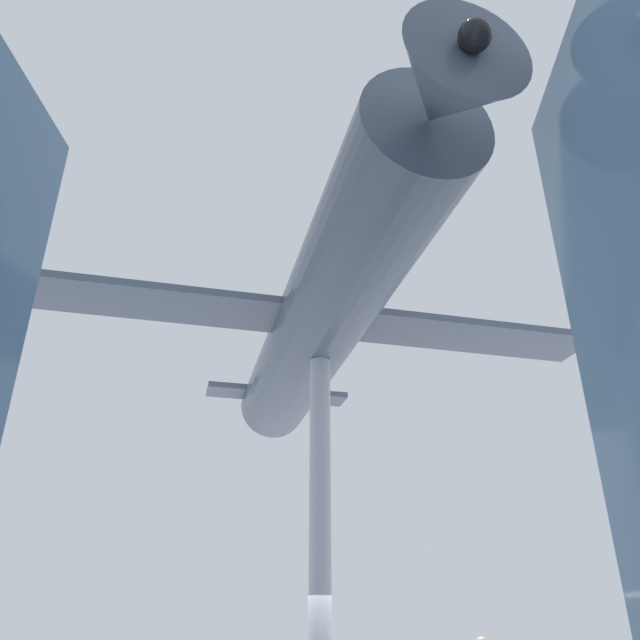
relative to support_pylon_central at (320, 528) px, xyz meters
name	(u,v)px	position (x,y,z in m)	size (l,w,h in m)	color
support_pylon_central	(320,528)	(0.00, 0.00, 0.00)	(0.47, 0.47, 7.61)	#B7B7BC
suspended_airplane	(324,313)	(-0.11, 0.36, 4.89)	(14.19, 15.22, 3.06)	#4C5666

